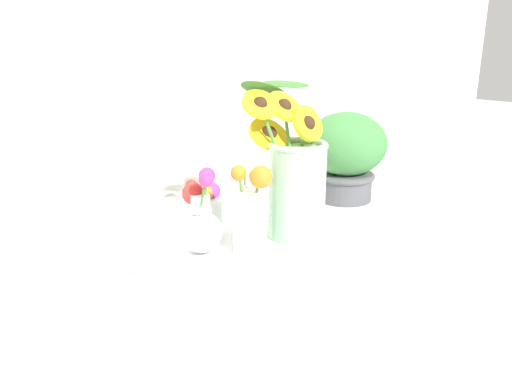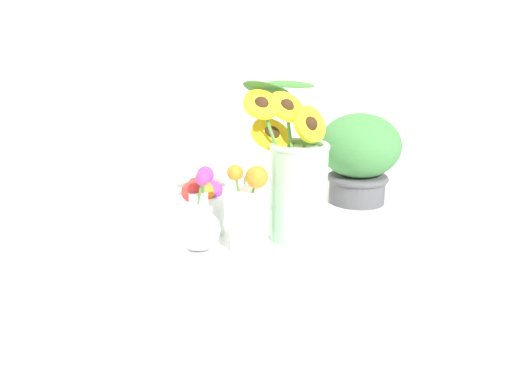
% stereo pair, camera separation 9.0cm
% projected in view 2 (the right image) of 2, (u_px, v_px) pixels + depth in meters
% --- Properties ---
extents(ground_plane, '(6.00, 6.00, 0.00)m').
position_uv_depth(ground_plane, '(282.00, 265.00, 0.96)').
color(ground_plane, silver).
extents(serving_tray, '(0.52, 0.52, 0.02)m').
position_uv_depth(serving_tray, '(256.00, 245.00, 1.04)').
color(serving_tray, silver).
rests_on(serving_tray, ground_plane).
extents(mason_jar_sunflowers, '(0.19, 0.19, 0.33)m').
position_uv_depth(mason_jar_sunflowers, '(295.00, 178.00, 1.02)').
color(mason_jar_sunflowers, '#99CC9E').
rests_on(mason_jar_sunflowers, serving_tray).
extents(vase_small_center, '(0.09, 0.12, 0.18)m').
position_uv_depth(vase_small_center, '(246.00, 209.00, 0.97)').
color(vase_small_center, white).
rests_on(vase_small_center, serving_tray).
extents(vase_bulb_right, '(0.08, 0.09, 0.17)m').
position_uv_depth(vase_bulb_right, '(199.00, 220.00, 0.97)').
color(vase_bulb_right, white).
rests_on(vase_bulb_right, serving_tray).
extents(vase_small_back, '(0.07, 0.07, 0.12)m').
position_uv_depth(vase_small_back, '(208.00, 207.00, 1.06)').
color(vase_small_back, white).
rests_on(vase_small_back, serving_tray).
extents(potted_plant, '(0.21, 0.21, 0.24)m').
position_uv_depth(potted_plant, '(359.00, 154.00, 1.30)').
color(potted_plant, '#4C4C51').
rests_on(potted_plant, ground_plane).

